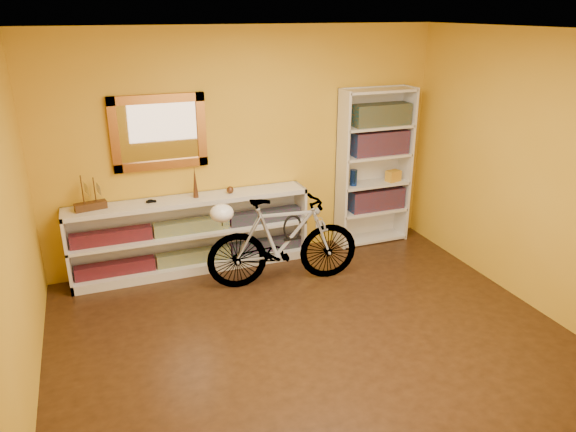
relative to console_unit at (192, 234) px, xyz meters
name	(u,v)px	position (x,y,z in m)	size (l,w,h in m)	color
floor	(316,344)	(0.71, -1.81, -0.43)	(4.50, 4.00, 0.01)	black
ceiling	(323,30)	(0.71, -1.81, 2.18)	(4.50, 4.00, 0.01)	silver
back_wall	(247,147)	(0.71, 0.19, 0.88)	(4.50, 0.01, 2.60)	gold
left_wall	(3,247)	(-1.55, -1.81, 0.88)	(0.01, 4.00, 2.60)	gold
right_wall	(541,175)	(2.96, -1.81, 0.88)	(0.01, 4.00, 2.60)	gold
gilt_mirror	(159,132)	(-0.24, 0.15, 1.12)	(0.98, 0.06, 0.78)	brown
wall_socket	(319,224)	(1.61, 0.17, -0.17)	(0.09, 0.01, 0.09)	silver
console_unit	(192,234)	(0.00, 0.00, 0.00)	(2.60, 0.35, 0.85)	silver
cd_row_lower	(194,256)	(0.00, -0.02, -0.26)	(2.50, 0.13, 0.14)	black
cd_row_upper	(192,226)	(0.00, -0.02, 0.11)	(2.50, 0.13, 0.14)	navy
model_ship	(89,192)	(-1.00, 0.00, 0.61)	(0.31, 0.12, 0.37)	#3D2311
toy_car	(151,202)	(-0.40, 0.00, 0.43)	(0.00, 0.00, 0.00)	black
bronze_ornament	(195,182)	(0.07, 0.00, 0.60)	(0.06, 0.06, 0.34)	#55321D
decorative_orb	(230,190)	(0.45, 0.00, 0.46)	(0.08, 0.08, 0.08)	#55321D
bookcase	(374,168)	(2.26, 0.03, 0.52)	(0.90, 0.30, 1.90)	silver
book_row_a	(376,199)	(2.31, 0.03, 0.12)	(0.70, 0.22, 0.26)	maroon
book_row_b	(379,143)	(2.31, 0.03, 0.83)	(0.70, 0.22, 0.28)	maroon
book_row_c	(381,115)	(2.31, 0.03, 1.16)	(0.70, 0.22, 0.25)	#16484F
travel_mug	(354,178)	(1.97, 0.01, 0.44)	(0.09, 0.09, 0.19)	navy
red_tin	(361,120)	(2.06, 0.06, 1.12)	(0.12, 0.12, 0.16)	maroon
yellow_bag	(393,176)	(2.51, -0.01, 0.41)	(0.17, 0.11, 0.13)	gold
bicycle	(283,241)	(0.84, -0.65, 0.06)	(1.64, 0.43, 0.97)	silver
helmet	(222,213)	(0.21, -0.57, 0.43)	(0.24, 0.23, 0.18)	white
u_lock	(292,227)	(0.93, -0.66, 0.20)	(0.21, 0.21, 0.02)	black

